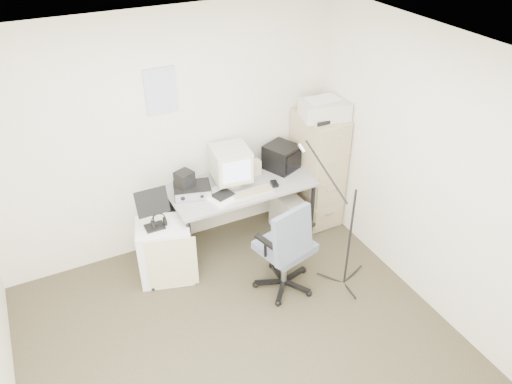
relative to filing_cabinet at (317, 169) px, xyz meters
name	(u,v)px	position (x,y,z in m)	size (l,w,h in m)	color
floor	(248,356)	(-1.58, -1.48, -0.66)	(3.60, 3.60, 0.01)	#2D271B
ceiling	(244,72)	(-1.58, -1.48, 1.85)	(3.60, 3.60, 0.01)	white
wall_back	(168,138)	(-1.58, 0.32, 0.60)	(3.60, 0.02, 2.50)	white
wall_right	(437,181)	(0.22, -1.48, 0.60)	(0.02, 3.60, 2.50)	white
wall_calendar	(161,91)	(-1.60, 0.31, 1.10)	(0.30, 0.02, 0.44)	white
filing_cabinet	(317,169)	(0.00, 0.00, 0.00)	(0.40, 0.60, 1.30)	tan
printer	(325,109)	(0.00, -0.06, 0.74)	(0.48, 0.33, 0.19)	silver
desk	(242,213)	(-0.95, -0.03, -0.29)	(1.50, 0.70, 0.73)	#9C9C9C
crt_monitor	(231,166)	(-1.03, 0.04, 0.28)	(0.37, 0.39, 0.41)	silver
crt_tv	(281,157)	(-0.42, 0.08, 0.22)	(0.30, 0.32, 0.27)	black
desk_speaker	(256,167)	(-0.72, 0.09, 0.16)	(0.09, 0.09, 0.16)	beige
keyboard	(252,193)	(-0.93, -0.25, 0.09)	(0.42, 0.15, 0.02)	silver
mouse	(274,184)	(-0.65, -0.20, 0.10)	(0.06, 0.11, 0.03)	black
radio_receiver	(192,190)	(-1.47, 0.02, 0.13)	(0.36, 0.26, 0.10)	black
radio_speaker	(184,179)	(-1.53, 0.04, 0.26)	(0.16, 0.15, 0.16)	black
papers	(219,197)	(-1.25, -0.16, 0.09)	(0.25, 0.34, 0.02)	white
pc_tower	(288,215)	(-0.43, -0.13, -0.42)	(0.22, 0.50, 0.47)	silver
office_chair	(285,245)	(-0.90, -0.87, -0.13)	(0.60, 0.60, 1.04)	slate
side_cart	(165,251)	(-1.87, -0.21, -0.34)	(0.51, 0.41, 0.63)	white
music_stand	(152,209)	(-1.94, -0.21, 0.20)	(0.30, 0.16, 0.44)	black
headphones	(159,222)	(-1.90, -0.21, 0.03)	(0.16, 0.16, 0.03)	black
mic_stand	(352,225)	(-0.33, -1.10, 0.07)	(0.02, 0.02, 1.45)	black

